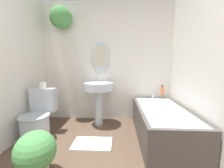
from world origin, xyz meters
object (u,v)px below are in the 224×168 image
at_px(shampoo_bottle, 162,90).
at_px(potted_plant, 36,153).
at_px(toilet_paper_roll, 43,85).
at_px(toilet, 38,120).
at_px(pedestal_sink, 99,92).
at_px(bathtub, 162,123).

xyz_separation_m(shampoo_bottle, potted_plant, (-1.68, -1.51, -0.37)).
relative_size(shampoo_bottle, potted_plant, 0.38).
xyz_separation_m(shampoo_bottle, toilet_paper_roll, (-2.12, -0.55, 0.16)).
distance_m(toilet, pedestal_sink, 1.09).
xyz_separation_m(potted_plant, toilet_paper_roll, (-0.44, 0.96, 0.53)).
relative_size(shampoo_bottle, toilet_paper_roll, 1.74).
xyz_separation_m(bathtub, shampoo_bottle, (0.19, 0.66, 0.40)).
relative_size(pedestal_sink, toilet_paper_roll, 8.38).
bearing_deg(toilet_paper_roll, potted_plant, -65.57).
relative_size(bathtub, toilet_paper_roll, 13.05).
distance_m(potted_plant, toilet_paper_roll, 1.19).
relative_size(toilet, bathtub, 0.53).
xyz_separation_m(pedestal_sink, shampoo_bottle, (1.24, 0.20, 0.01)).
bearing_deg(potted_plant, bathtub, 29.81).
bearing_deg(toilet, bathtub, 2.87).
bearing_deg(toilet_paper_roll, toilet, -90.00).
height_order(toilet, potted_plant, toilet).
bearing_deg(toilet_paper_roll, shampoo_bottle, 14.49).
height_order(pedestal_sink, toilet_paper_roll, pedestal_sink).
bearing_deg(pedestal_sink, toilet_paper_roll, -158.56).
distance_m(toilet, shampoo_bottle, 2.28).
xyz_separation_m(pedestal_sink, potted_plant, (-0.44, -1.31, -0.36)).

